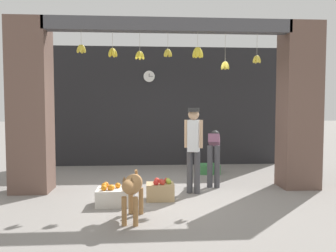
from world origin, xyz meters
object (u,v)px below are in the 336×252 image
Objects in this scene: fruit_crate_oranges at (113,196)px; fruit_crate_apples at (160,190)px; shopkeeper at (193,144)px; worker_stooping at (214,150)px; produce_box_green at (209,169)px; dog at (132,187)px; wall_clock at (149,76)px; water_bottle at (133,192)px.

fruit_crate_apples reaches higher than fruit_crate_oranges.
shopkeeper is 1.45× the size of worker_stooping.
produce_box_green is (0.63, 1.75, -0.80)m from shopkeeper.
produce_box_green is at bearing 159.24° from dog.
wall_clock is at bearing -176.11° from dog.
wall_clock reaches higher than worker_stooping.
worker_stooping is (0.51, 0.62, -0.19)m from shopkeeper.
fruit_crate_apples is at bearing -124.00° from worker_stooping.
fruit_crate_oranges is 0.81m from fruit_crate_apples.
shopkeeper is 1.39m from water_bottle.
worker_stooping is 1.29m from produce_box_green.
fruit_crate_apples is (-1.14, -1.02, -0.56)m from worker_stooping.
fruit_crate_oranges is 1.12× the size of produce_box_green.
fruit_crate_oranges reaches higher than water_bottle.
dog is at bearing 73.22° from shopkeeper.
worker_stooping is 1.63m from fruit_crate_apples.
fruit_crate_oranges is (-0.34, 0.76, -0.32)m from dog.
wall_clock is (-0.78, 2.93, 1.49)m from shopkeeper.
dog is 2.93× the size of wall_clock.
dog reaches higher than water_bottle.
fruit_crate_apples is at bearing -87.25° from wall_clock.
water_bottle is at bearing -136.60° from worker_stooping.
worker_stooping is at bearing 149.51° from dog.
worker_stooping is at bearing 29.27° from water_bottle.
water_bottle is (-1.60, -0.90, -0.62)m from worker_stooping.
shopkeeper is 6.73× the size of water_bottle.
dog is 3.58m from produce_box_green.
wall_clock reaches higher than water_bottle.
worker_stooping is 3.41× the size of wall_clock.
shopkeeper is 1.71m from fruit_crate_oranges.
worker_stooping reaches higher than produce_box_green.
wall_clock is at bearing 140.14° from produce_box_green.
fruit_crate_apples is 4.02m from wall_clock.
shopkeeper is at bearing -75.03° from wall_clock.
shopkeeper reaches higher than dog.
wall_clock is (-1.42, 1.18, 2.30)m from produce_box_green.
dog reaches higher than fruit_crate_oranges.
worker_stooping is 4.65× the size of water_bottle.
shopkeeper is 2.92× the size of fruit_crate_oranges.
shopkeeper reaches higher than fruit_crate_oranges.
produce_box_green is (1.26, 2.15, -0.05)m from fruit_crate_apples.
worker_stooping is 2.26× the size of produce_box_green.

